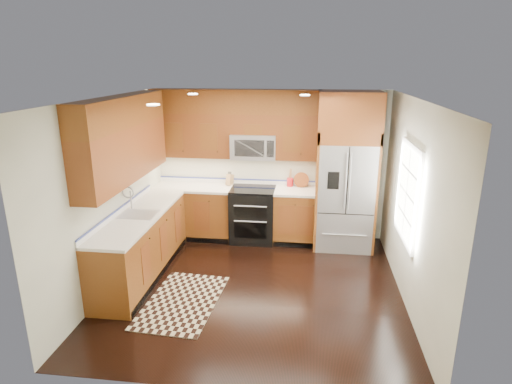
# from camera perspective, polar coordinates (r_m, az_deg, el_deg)

# --- Properties ---
(ground) EXTENTS (4.00, 4.00, 0.00)m
(ground) POSITION_cam_1_polar(r_m,az_deg,el_deg) (6.15, -0.15, -12.59)
(ground) COLOR black
(ground) RESTS_ON ground
(wall_back) EXTENTS (4.00, 0.02, 2.60)m
(wall_back) POSITION_cam_1_polar(r_m,az_deg,el_deg) (7.54, 1.80, 3.67)
(wall_back) COLOR silver
(wall_back) RESTS_ON ground
(wall_left) EXTENTS (0.02, 4.00, 2.60)m
(wall_left) POSITION_cam_1_polar(r_m,az_deg,el_deg) (6.19, -18.84, -0.21)
(wall_left) COLOR silver
(wall_left) RESTS_ON ground
(wall_right) EXTENTS (0.02, 4.00, 2.60)m
(wall_right) POSITION_cam_1_polar(r_m,az_deg,el_deg) (5.73, 20.10, -1.70)
(wall_right) COLOR silver
(wall_right) RESTS_ON ground
(window) EXTENTS (0.04, 1.10, 1.30)m
(window) POSITION_cam_1_polar(r_m,az_deg,el_deg) (5.88, 19.57, -0.15)
(window) COLOR white
(window) RESTS_ON ground
(base_cabinets) EXTENTS (2.85, 3.00, 0.90)m
(base_cabinets) POSITION_cam_1_polar(r_m,az_deg,el_deg) (6.99, -9.30, -4.96)
(base_cabinets) COLOR brown
(base_cabinets) RESTS_ON ground
(countertop) EXTENTS (2.86, 3.01, 0.04)m
(countertop) POSITION_cam_1_polar(r_m,az_deg,el_deg) (6.89, -8.08, -1.05)
(countertop) COLOR white
(countertop) RESTS_ON base_cabinets
(upper_cabinets) EXTENTS (2.85, 3.00, 1.15)m
(upper_cabinets) POSITION_cam_1_polar(r_m,az_deg,el_deg) (6.73, -8.82, 8.16)
(upper_cabinets) COLOR brown
(upper_cabinets) RESTS_ON ground
(range) EXTENTS (0.76, 0.67, 0.95)m
(range) POSITION_cam_1_polar(r_m,az_deg,el_deg) (7.49, -0.41, -3.05)
(range) COLOR black
(range) RESTS_ON ground
(microwave) EXTENTS (0.76, 0.40, 0.42)m
(microwave) POSITION_cam_1_polar(r_m,az_deg,el_deg) (7.29, -0.30, 6.12)
(microwave) COLOR #B2B2B7
(microwave) RESTS_ON ground
(refrigerator) EXTENTS (0.98, 0.75, 2.60)m
(refrigerator) POSITION_cam_1_polar(r_m,az_deg,el_deg) (7.17, 11.92, 2.65)
(refrigerator) COLOR #B2B2B7
(refrigerator) RESTS_ON ground
(sink_faucet) EXTENTS (0.54, 0.44, 0.37)m
(sink_faucet) POSITION_cam_1_polar(r_m,az_deg,el_deg) (6.37, -15.56, -2.34)
(sink_faucet) COLOR #B2B2B7
(sink_faucet) RESTS_ON countertop
(rug) EXTENTS (0.98, 1.53, 0.01)m
(rug) POSITION_cam_1_polar(r_m,az_deg,el_deg) (5.90, -9.76, -14.17)
(rug) COLOR black
(rug) RESTS_ON ground
(knife_block) EXTENTS (0.13, 0.15, 0.24)m
(knife_block) POSITION_cam_1_polar(r_m,az_deg,el_deg) (7.57, -3.52, 1.68)
(knife_block) COLOR #A17C4E
(knife_block) RESTS_ON countertop
(utensil_crock) EXTENTS (0.13, 0.13, 0.31)m
(utensil_crock) POSITION_cam_1_polar(r_m,az_deg,el_deg) (7.50, 4.56, 1.57)
(utensil_crock) COLOR red
(utensil_crock) RESTS_ON countertop
(cutting_board) EXTENTS (0.30, 0.30, 0.02)m
(cutting_board) POSITION_cam_1_polar(r_m,az_deg,el_deg) (7.49, 6.03, 0.72)
(cutting_board) COLOR brown
(cutting_board) RESTS_ON countertop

